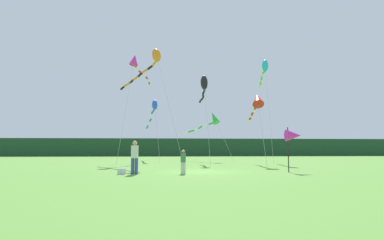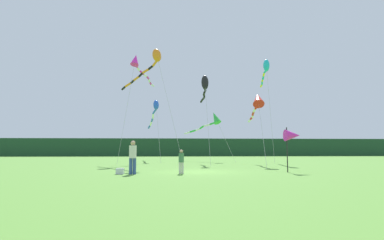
{
  "view_description": "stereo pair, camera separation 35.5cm",
  "coord_description": "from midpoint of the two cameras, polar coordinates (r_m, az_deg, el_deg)",
  "views": [
    {
      "loc": [
        -2.08,
        -19.02,
        1.34
      ],
      "look_at": [
        0.0,
        6.0,
        3.67
      ],
      "focal_mm": 29.67,
      "sensor_mm": 36.0,
      "label": 1
    },
    {
      "loc": [
        -1.73,
        -19.05,
        1.34
      ],
      "look_at": [
        0.0,
        6.0,
        3.67
      ],
      "focal_mm": 29.67,
      "sensor_mm": 36.0,
      "label": 2
    }
  ],
  "objects": [
    {
      "name": "kite_red",
      "position": [
        27.86,
        11.21,
        3.3
      ],
      "size": [
        1.44,
        9.57,
        6.42
      ],
      "color": "#B2B2B2",
      "rests_on": "ground"
    },
    {
      "name": "person_child",
      "position": [
        17.56,
        -2.18,
        -7.26
      ],
      "size": [
        0.29,
        0.29,
        1.32
      ],
      "color": "silver",
      "rests_on": "ground"
    },
    {
      "name": "banner_flag_pole",
      "position": [
        19.73,
        17.28,
        -2.71
      ],
      "size": [
        0.9,
        0.7,
        2.64
      ],
      "color": "black",
      "rests_on": "ground"
    },
    {
      "name": "ground_plane",
      "position": [
        19.18,
        0.97,
        -9.3
      ],
      "size": [
        120.0,
        120.0,
        0.0
      ],
      "primitive_type": "plane",
      "color": "#5B9338"
    },
    {
      "name": "kite_black",
      "position": [
        31.21,
        1.83,
        6.31
      ],
      "size": [
        0.71,
        7.93,
        8.66
      ],
      "color": "#B2B2B2",
      "rests_on": "ground"
    },
    {
      "name": "kite_cyan",
      "position": [
        34.99,
        12.61,
        9.05
      ],
      "size": [
        0.98,
        6.45,
        10.84
      ],
      "color": "#B2B2B2",
      "rests_on": "ground"
    },
    {
      "name": "person_adult",
      "position": [
        17.49,
        -10.84,
        -6.29
      ],
      "size": [
        0.4,
        0.4,
        1.8
      ],
      "color": "#334C8C",
      "rests_on": "ground"
    },
    {
      "name": "kite_green",
      "position": [
        35.51,
        3.18,
        0.08
      ],
      "size": [
        5.09,
        6.19,
        5.67
      ],
      "color": "#B2B2B2",
      "rests_on": "ground"
    },
    {
      "name": "kite_orange",
      "position": [
        28.66,
        -7.78,
        10.29
      ],
      "size": [
        6.02,
        8.07,
        10.08
      ],
      "color": "#B2B2B2",
      "rests_on": "ground"
    },
    {
      "name": "kite_blue",
      "position": [
        37.03,
        -7.26,
        1.79
      ],
      "size": [
        2.09,
        10.66,
        7.06
      ],
      "color": "#B2B2B2",
      "rests_on": "ground"
    },
    {
      "name": "distant_treeline",
      "position": [
        64.07,
        -3.07,
        -4.93
      ],
      "size": [
        108.0,
        2.87,
        3.49
      ],
      "primitive_type": "cube",
      "color": "#1E4228",
      "rests_on": "ground"
    },
    {
      "name": "cooler_box",
      "position": [
        17.76,
        -13.06,
        -8.96
      ],
      "size": [
        0.41,
        0.39,
        0.32
      ],
      "primitive_type": "cube",
      "color": "silver",
      "rests_on": "ground"
    },
    {
      "name": "kite_magenta",
      "position": [
        32.9,
        -10.24,
        9.93
      ],
      "size": [
        2.79,
        8.25,
        10.85
      ],
      "color": "#B2B2B2",
      "rests_on": "ground"
    }
  ]
}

